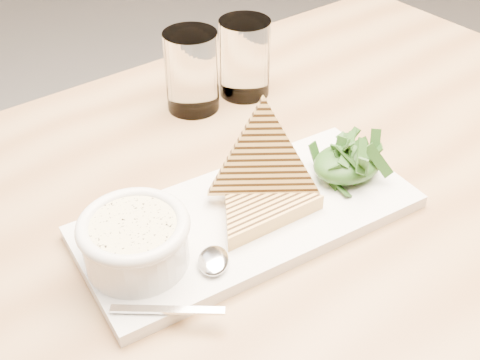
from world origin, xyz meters
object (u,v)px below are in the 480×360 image
table_top (273,215)px  glass_far (245,58)px  platter (249,217)px  soup_bowl (136,246)px  glass_near (192,71)px

table_top → glass_far: bearing=66.0°
platter → soup_bowl: (-0.14, -0.01, 0.03)m
table_top → glass_near: 0.27m
soup_bowl → glass_far: (0.30, 0.27, 0.02)m
glass_near → glass_far: glass_near is taller
table_top → soup_bowl: bearing=-173.8°
soup_bowl → glass_near: size_ratio=0.91×
platter → glass_near: bearing=76.1°
glass_near → soup_bowl: bearing=-127.4°
soup_bowl → glass_far: 0.41m
table_top → glass_near: (0.02, 0.25, 0.08)m
table_top → glass_near: size_ratio=10.35×
platter → glass_far: 0.31m
soup_bowl → glass_far: bearing=42.2°
platter → glass_far: (0.16, 0.27, 0.05)m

